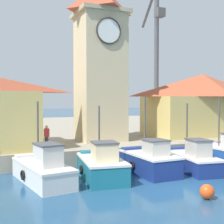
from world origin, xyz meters
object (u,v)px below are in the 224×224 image
at_px(fishing_boat_far_left, 43,169).
at_px(fishing_boat_left_inner, 150,161).
at_px(fishing_boat_mid_left, 192,159).
at_px(clock_tower, 100,59).
at_px(dock_worker_near_tower, 47,137).
at_px(fishing_boat_left_outer, 101,166).
at_px(warehouse_right, 203,104).
at_px(port_crane_near, 156,76).
at_px(mooring_buoy, 207,192).

relative_size(fishing_boat_far_left, fishing_boat_left_inner, 1.18).
bearing_deg(fishing_boat_left_inner, fishing_boat_mid_left, -4.96).
bearing_deg(clock_tower, dock_worker_near_tower, -148.15).
height_order(fishing_boat_left_outer, warehouse_right, warehouse_right).
bearing_deg(fishing_boat_mid_left, clock_tower, 110.51).
distance_m(fishing_boat_far_left, dock_worker_near_tower, 4.67).
bearing_deg(port_crane_near, mooring_buoy, -115.62).
xyz_separation_m(fishing_boat_left_outer, fishing_boat_mid_left, (5.98, -0.16, -0.07)).
xyz_separation_m(mooring_buoy, dock_worker_near_tower, (-5.14, 9.92, 1.60)).
distance_m(mooring_buoy, dock_worker_near_tower, 11.29).
bearing_deg(warehouse_right, port_crane_near, 88.63).
bearing_deg(clock_tower, port_crane_near, 40.47).
bearing_deg(fishing_boat_left_outer, clock_tower, 69.72).
bearing_deg(port_crane_near, clock_tower, -139.53).
bearing_deg(fishing_boat_left_outer, dock_worker_near_tower, 113.16).
bearing_deg(clock_tower, fishing_boat_left_inner, -88.85).
xyz_separation_m(fishing_boat_left_outer, dock_worker_near_tower, (-2.07, 4.85, 1.18)).
bearing_deg(warehouse_right, fishing_boat_left_inner, -142.40).
bearing_deg(fishing_boat_mid_left, port_crane_near, 65.90).
bearing_deg(fishing_boat_left_inner, dock_worker_near_tower, 137.40).
relative_size(fishing_boat_far_left, dock_worker_near_tower, 3.35).
relative_size(fishing_boat_left_outer, clock_tower, 0.32).
relative_size(fishing_boat_left_inner, clock_tower, 0.32).
bearing_deg(warehouse_right, mooring_buoy, -128.40).
distance_m(fishing_boat_far_left, fishing_boat_left_outer, 3.18).
distance_m(fishing_boat_left_inner, warehouse_right, 13.56).
distance_m(fishing_boat_left_inner, clock_tower, 10.54).
bearing_deg(warehouse_right, fishing_boat_left_outer, -149.04).
relative_size(clock_tower, dock_worker_near_tower, 8.85).
xyz_separation_m(fishing_boat_far_left, fishing_boat_left_outer, (3.15, -0.47, 0.03)).
bearing_deg(fishing_boat_left_outer, port_crane_near, 51.35).
distance_m(clock_tower, warehouse_right, 11.20).
bearing_deg(fishing_boat_far_left, fishing_boat_mid_left, -3.93).
xyz_separation_m(fishing_boat_left_inner, port_crane_near, (10.63, 17.08, 6.56)).
height_order(port_crane_near, mooring_buoy, port_crane_near).
bearing_deg(fishing_boat_left_outer, mooring_buoy, -58.87).
distance_m(fishing_boat_mid_left, dock_worker_near_tower, 9.57).
bearing_deg(fishing_boat_left_outer, fishing_boat_mid_left, -1.54).
height_order(fishing_boat_left_outer, port_crane_near, port_crane_near).
xyz_separation_m(fishing_boat_mid_left, dock_worker_near_tower, (-8.06, 5.01, 1.24)).
bearing_deg(fishing_boat_mid_left, mooring_buoy, -120.69).
relative_size(fishing_boat_far_left, fishing_boat_mid_left, 1.07).
bearing_deg(dock_worker_near_tower, mooring_buoy, -62.62).
xyz_separation_m(fishing_boat_left_inner, fishing_boat_mid_left, (2.88, -0.25, -0.08)).
height_order(warehouse_right, mooring_buoy, warehouse_right).
xyz_separation_m(warehouse_right, dock_worker_near_tower, (-15.59, -3.26, -2.14)).
distance_m(fishing_boat_left_outer, dock_worker_near_tower, 5.40).
xyz_separation_m(warehouse_right, port_crane_near, (0.22, 9.06, 3.26)).
height_order(clock_tower, mooring_buoy, clock_tower).
bearing_deg(dock_worker_near_tower, fishing_boat_left_outer, -66.84).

